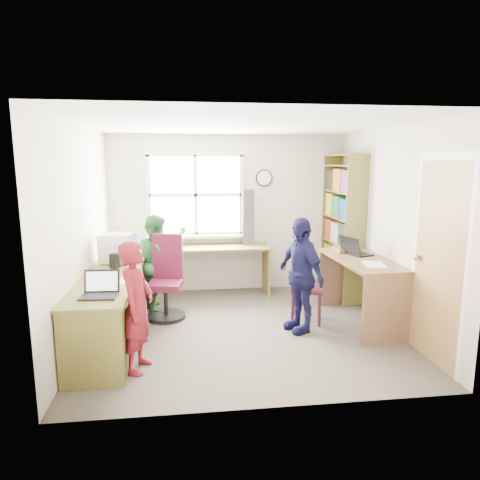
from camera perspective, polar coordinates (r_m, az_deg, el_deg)
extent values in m
cube|color=#453E36|center=(5.28, 0.34, -11.89)|extent=(3.60, 3.40, 0.02)
cube|color=white|center=(4.91, 0.37, 15.29)|extent=(3.60, 3.40, 0.02)
cube|color=beige|center=(6.63, -1.56, 3.50)|extent=(3.60, 0.02, 2.40)
cube|color=beige|center=(3.29, 4.22, -3.45)|extent=(3.60, 0.02, 2.40)
cube|color=beige|center=(5.05, -20.47, 0.72)|extent=(0.02, 3.40, 2.40)
cube|color=beige|center=(5.48, 19.47, 1.50)|extent=(0.02, 3.40, 2.40)
cube|color=white|center=(6.55, -5.93, 6.00)|extent=(1.40, 0.01, 1.20)
cube|color=white|center=(6.55, -5.93, 6.00)|extent=(1.48, 0.04, 1.28)
cube|color=#A37A46|center=(4.61, 24.84, -2.98)|extent=(0.02, 0.82, 2.00)
sphere|color=gold|center=(4.86, 22.45, -2.14)|extent=(0.07, 0.07, 0.07)
cylinder|color=black|center=(6.64, 3.22, 8.26)|extent=(0.26, 0.03, 0.26)
cylinder|color=white|center=(6.62, 3.25, 8.25)|extent=(0.22, 0.01, 0.22)
cube|color=olive|center=(5.17, -16.55, -4.09)|extent=(0.60, 2.70, 0.03)
cube|color=olive|center=(6.40, -3.52, -0.97)|extent=(1.65, 0.56, 0.03)
cube|color=olive|center=(5.28, -16.34, -8.04)|extent=(0.56, 0.03, 0.72)
cube|color=olive|center=(4.06, -19.34, -13.83)|extent=(0.56, 0.03, 0.72)
cube|color=olive|center=(6.53, -14.52, -4.44)|extent=(0.56, 0.03, 0.72)
cube|color=olive|center=(6.58, 3.51, -4.01)|extent=(0.03, 0.52, 0.72)
cube|color=olive|center=(4.40, -18.32, -11.89)|extent=(0.54, 0.45, 0.72)
cube|color=brown|center=(5.47, 16.09, -2.55)|extent=(0.71, 1.45, 0.03)
cube|color=brown|center=(4.99, 19.24, -8.85)|extent=(0.61, 0.06, 0.79)
cube|color=brown|center=(6.18, 13.18, -4.88)|extent=(0.61, 0.06, 0.79)
cube|color=olive|center=(6.05, 15.18, 1.06)|extent=(0.30, 0.02, 2.10)
cube|color=olive|center=(6.98, 12.10, 2.37)|extent=(0.30, 0.02, 2.10)
cube|color=olive|center=(6.45, 13.92, 10.94)|extent=(0.30, 1.00, 0.02)
cube|color=olive|center=(6.72, 13.18, -6.61)|extent=(0.30, 1.00, 0.02)
cube|color=olive|center=(6.63, 13.30, -3.63)|extent=(0.30, 1.00, 0.02)
cube|color=olive|center=(6.55, 13.44, -0.40)|extent=(0.30, 1.00, 0.02)
cube|color=olive|center=(6.49, 13.58, 2.90)|extent=(0.30, 1.00, 0.02)
cube|color=olive|center=(6.46, 13.72, 6.24)|extent=(0.30, 1.00, 0.02)
cube|color=olive|center=(6.44, 13.86, 9.61)|extent=(0.30, 1.00, 0.02)
cube|color=#A42817|center=(6.41, 14.15, -6.11)|extent=(0.25, 0.28, 0.27)
cube|color=navy|center=(6.70, 13.17, -5.29)|extent=(0.25, 0.30, 0.29)
cube|color=#1C7537|center=(6.97, 12.33, -4.58)|extent=(0.25, 0.26, 0.30)
cube|color=gold|center=(6.32, 14.30, -2.83)|extent=(0.25, 0.28, 0.30)
cube|color=#702F75|center=(6.61, 13.30, -2.14)|extent=(0.25, 0.30, 0.32)
cube|color=orange|center=(6.89, 12.44, -1.75)|extent=(0.25, 0.26, 0.29)
cube|color=black|center=(6.25, 14.46, 0.65)|extent=(0.25, 0.28, 0.32)
cube|color=beige|center=(6.54, 13.43, 0.96)|extent=(0.25, 0.30, 0.29)
cube|color=#A42817|center=(6.82, 12.56, 1.44)|extent=(0.25, 0.26, 0.30)
cube|color=navy|center=(6.20, 14.61, 3.95)|extent=(0.25, 0.28, 0.29)
cube|color=#1C7537|center=(6.49, 13.58, 4.35)|extent=(0.25, 0.30, 0.30)
cube|color=gold|center=(6.77, 12.69, 4.69)|extent=(0.25, 0.26, 0.32)
cube|color=#702F75|center=(6.17, 14.77, 7.54)|extent=(0.25, 0.28, 0.30)
cube|color=orange|center=(6.47, 13.72, 7.78)|extent=(0.25, 0.30, 0.32)
cube|color=black|center=(6.75, 12.81, 7.75)|extent=(0.25, 0.26, 0.29)
cylinder|color=black|center=(5.69, -9.80, -9.97)|extent=(0.57, 0.57, 0.04)
cylinder|color=black|center=(5.62, -9.86, -8.01)|extent=(0.06, 0.06, 0.37)
cube|color=#530F28|center=(5.56, -9.93, -5.93)|extent=(0.46, 0.46, 0.08)
cube|color=#530F28|center=(5.67, -9.65, -2.10)|extent=(0.40, 0.13, 0.59)
cylinder|color=#411523|center=(5.36, 6.99, -9.12)|extent=(0.04, 0.04, 0.41)
cylinder|color=#411523|center=(5.36, 10.57, -9.23)|extent=(0.04, 0.04, 0.41)
cylinder|color=#411523|center=(5.68, 7.14, -8.02)|extent=(0.04, 0.04, 0.41)
cylinder|color=#411523|center=(5.67, 10.51, -8.12)|extent=(0.04, 0.04, 0.41)
cube|color=#411523|center=(5.45, 8.87, -6.46)|extent=(0.48, 0.48, 0.04)
cube|color=#411523|center=(5.39, 7.08, -3.97)|extent=(0.13, 0.36, 0.46)
cube|color=white|center=(5.56, -15.91, -2.82)|extent=(0.33, 0.29, 0.02)
cube|color=white|center=(5.52, -16.00, -1.00)|extent=(0.46, 0.43, 0.35)
cube|color=#3F72F2|center=(5.43, -14.26, -1.10)|extent=(0.10, 0.28, 0.25)
cube|color=black|center=(4.21, -18.25, -7.11)|extent=(0.35, 0.26, 0.02)
cube|color=black|center=(4.30, -17.92, -5.22)|extent=(0.34, 0.08, 0.22)
cube|color=white|center=(4.29, -17.95, -5.25)|extent=(0.29, 0.06, 0.18)
cube|color=black|center=(5.69, 15.36, -1.76)|extent=(0.36, 0.42, 0.02)
cube|color=black|center=(5.58, 14.40, -0.74)|extent=(0.18, 0.35, 0.23)
cube|color=#3F72F2|center=(5.59, 14.47, -0.73)|extent=(0.14, 0.30, 0.19)
cube|color=black|center=(5.26, -16.39, -2.68)|extent=(0.11, 0.11, 0.18)
cube|color=black|center=(5.77, -14.98, -1.53)|extent=(0.11, 0.11, 0.17)
cube|color=black|center=(6.47, 1.09, 3.06)|extent=(0.17, 0.15, 0.84)
cube|color=red|center=(5.84, 13.94, -1.22)|extent=(0.28, 0.28, 0.06)
cube|color=silver|center=(4.67, -16.27, -5.40)|extent=(0.29, 0.34, 0.00)
cube|color=silver|center=(5.19, 17.46, -3.11)|extent=(0.29, 0.37, 0.00)
imported|color=#337F34|center=(6.40, -7.86, 0.49)|extent=(0.19, 0.17, 0.31)
imported|color=maroon|center=(4.22, -13.59, -8.67)|extent=(0.40, 0.52, 1.26)
imported|color=#29682F|center=(5.90, -10.98, -2.95)|extent=(0.64, 0.74, 1.30)
imported|color=#12133A|center=(5.09, 8.04, -4.63)|extent=(0.59, 0.86, 1.36)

